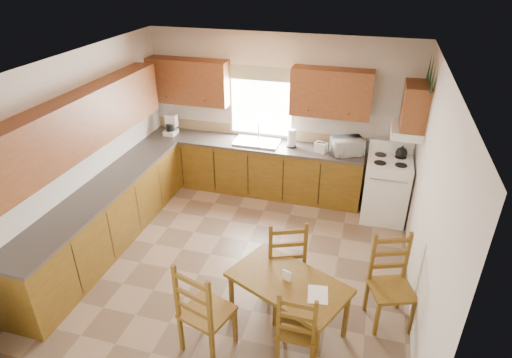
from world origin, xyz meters
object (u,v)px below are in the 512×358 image
(microwave, at_px, (347,146))
(chair_far_right, at_px, (393,285))
(stove, at_px, (386,190))
(dining_table, at_px, (287,304))
(chair_near_right, at_px, (299,323))
(chair_near_left, at_px, (207,306))
(chair_far_left, at_px, (290,275))

(microwave, distance_m, chair_far_right, 2.68)
(stove, xyz_separation_m, dining_table, (-1.00, -2.68, -0.16))
(chair_near_right, bearing_deg, chair_near_left, 7.29)
(stove, distance_m, chair_near_left, 3.62)
(dining_table, height_order, chair_far_left, chair_far_left)
(microwave, bearing_deg, dining_table, -121.28)
(stove, distance_m, dining_table, 2.86)
(chair_near_right, xyz_separation_m, chair_far_left, (-0.22, 0.61, 0.07))
(dining_table, bearing_deg, chair_far_right, 44.65)
(dining_table, distance_m, chair_far_right, 1.19)
(chair_near_right, relative_size, chair_far_left, 0.88)
(microwave, relative_size, chair_far_left, 0.40)
(microwave, height_order, dining_table, microwave)
(dining_table, height_order, chair_near_left, chair_near_left)
(microwave, relative_size, chair_near_right, 0.46)
(dining_table, distance_m, chair_near_left, 0.93)
(chair_near_right, bearing_deg, microwave, -91.64)
(dining_table, relative_size, chair_near_right, 1.29)
(microwave, height_order, chair_near_left, microwave)
(stove, xyz_separation_m, chair_near_right, (-0.80, -3.06, -0.01))
(dining_table, relative_size, chair_far_right, 1.16)
(chair_far_left, bearing_deg, microwave, 60.23)
(chair_far_left, xyz_separation_m, chair_far_right, (1.13, 0.17, -0.01))
(stove, height_order, chair_far_right, chair_far_right)
(microwave, relative_size, chair_far_right, 0.41)
(dining_table, bearing_deg, chair_near_left, -122.47)
(microwave, height_order, chair_far_left, microwave)
(chair_near_right, height_order, chair_far_right, chair_far_right)
(chair_far_left, bearing_deg, dining_table, -106.09)
(dining_table, bearing_deg, chair_far_left, 120.83)
(chair_far_left, bearing_deg, stove, 44.90)
(stove, height_order, chair_far_left, chair_far_left)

